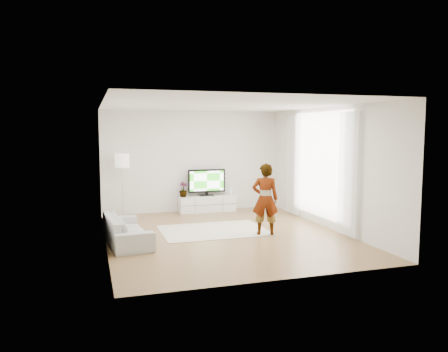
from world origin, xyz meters
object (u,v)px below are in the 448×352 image
object	(u,v)px
sofa	(127,229)
television	(207,181)
media_console	(207,204)
rug	(213,230)
floor_lamp	(122,163)
player	(265,199)

from	to	relation	value
sofa	television	bearing A→B (deg)	-46.02
media_console	rug	xyz separation A→B (m)	(-0.47, -2.32, -0.22)
sofa	floor_lamp	xyz separation A→B (m)	(0.14, 2.77, 1.13)
floor_lamp	player	bearing A→B (deg)	-46.70
player	sofa	bearing A→B (deg)	15.32
floor_lamp	television	bearing A→B (deg)	2.31
media_console	floor_lamp	world-z (taller)	floor_lamp
floor_lamp	media_console	bearing A→B (deg)	1.62
television	sofa	xyz separation A→B (m)	(-2.44, -2.86, -0.57)
media_console	sofa	size ratio (longest dim) A/B	0.84
rug	floor_lamp	bearing A→B (deg)	129.03
media_console	sofa	world-z (taller)	sofa
television	sofa	size ratio (longest dim) A/B	0.56
rug	player	distance (m)	1.43
rug	television	bearing A→B (deg)	78.59
television	rug	size ratio (longest dim) A/B	0.45
rug	floor_lamp	world-z (taller)	floor_lamp
television	player	size ratio (longest dim) A/B	0.68
sofa	floor_lamp	world-z (taller)	floor_lamp
rug	sofa	size ratio (longest dim) A/B	1.24
television	sofa	distance (m)	3.81
media_console	television	world-z (taller)	television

